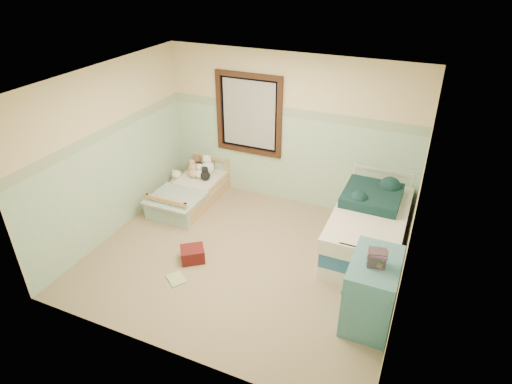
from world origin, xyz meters
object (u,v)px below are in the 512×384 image
at_px(toddler_bed_frame, 192,197).
at_px(dresser, 371,291).
at_px(plush_floor_tan, 156,210).
at_px(floor_book, 176,279).
at_px(red_pillow, 193,254).
at_px(plush_floor_cream, 178,184).
at_px(twin_bed_frame, 366,243).

relative_size(toddler_bed_frame, dresser, 1.79).
distance_m(plush_floor_tan, floor_book, 1.63).
bearing_deg(toddler_bed_frame, red_pillow, -58.74).
bearing_deg(dresser, red_pillow, 177.23).
bearing_deg(floor_book, toddler_bed_frame, 149.20).
bearing_deg(floor_book, red_pillow, 125.79).
height_order(plush_floor_cream, twin_bed_frame, plush_floor_cream).
bearing_deg(toddler_bed_frame, plush_floor_tan, -112.49).
xyz_separation_m(plush_floor_cream, twin_bed_frame, (3.44, -0.39, -0.03)).
height_order(plush_floor_tan, red_pillow, plush_floor_tan).
bearing_deg(red_pillow, toddler_bed_frame, 121.26).
bearing_deg(dresser, twin_bed_frame, 101.63).
distance_m(twin_bed_frame, floor_book, 2.74).
xyz_separation_m(toddler_bed_frame, red_pillow, (0.84, -1.38, 0.00)).
bearing_deg(red_pillow, dresser, -2.77).
bearing_deg(dresser, plush_floor_cream, 155.10).
bearing_deg(twin_bed_frame, toddler_bed_frame, 176.99).
relative_size(dresser, floor_book, 3.22).
height_order(dresser, floor_book, dresser).
relative_size(plush_floor_cream, plush_floor_tan, 1.12).
xyz_separation_m(plush_floor_cream, red_pillow, (1.27, -1.61, -0.04)).
bearing_deg(toddler_bed_frame, floor_book, -65.08).
distance_m(twin_bed_frame, dresser, 1.40).
height_order(twin_bed_frame, red_pillow, twin_bed_frame).
relative_size(plush_floor_tan, red_pillow, 0.77).
height_order(plush_floor_tan, floor_book, plush_floor_tan).
xyz_separation_m(plush_floor_tan, floor_book, (1.12, -1.18, -0.11)).
height_order(toddler_bed_frame, floor_book, toddler_bed_frame).
bearing_deg(plush_floor_cream, toddler_bed_frame, -27.93).
xyz_separation_m(toddler_bed_frame, twin_bed_frame, (3.02, -0.16, 0.01)).
bearing_deg(twin_bed_frame, dresser, -78.37).
distance_m(plush_floor_cream, dresser, 4.11).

